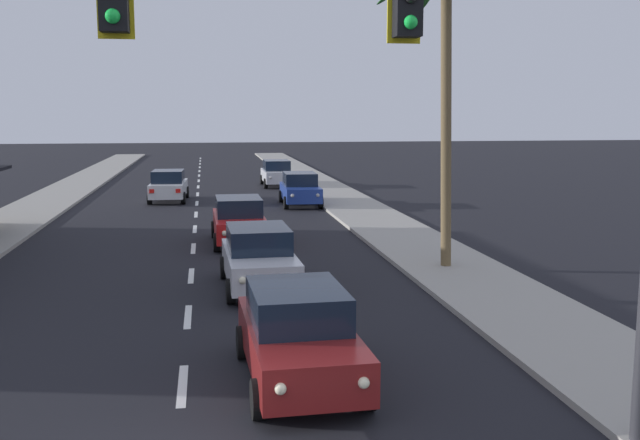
% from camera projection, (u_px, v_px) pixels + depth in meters
% --- Properties ---
extents(sidewalk_right, '(3.20, 110.00, 0.14)m').
position_uv_depth(sidewalk_right, '(385.00, 226.00, 29.71)').
color(sidewalk_right, '#9E998E').
rests_on(sidewalk_right, ground).
extents(lane_markings, '(4.28, 88.50, 0.01)m').
position_uv_depth(lane_markings, '(206.00, 233.00, 28.45)').
color(lane_markings, silver).
rests_on(lane_markings, ground).
extents(traffic_signal_mast, '(10.48, 0.41, 7.32)m').
position_uv_depth(traffic_signal_mast, '(425.00, 64.00, 8.84)').
color(traffic_signal_mast, '#2D2D33').
rests_on(traffic_signal_mast, ground).
extents(sedan_lead_at_stop_bar, '(2.06, 4.49, 1.68)m').
position_uv_depth(sedan_lead_at_stop_bar, '(298.00, 334.00, 12.59)').
color(sedan_lead_at_stop_bar, maroon).
rests_on(sedan_lead_at_stop_bar, ground).
extents(sedan_third_in_queue, '(2.04, 4.49, 1.68)m').
position_uv_depth(sedan_third_in_queue, '(259.00, 257.00, 19.31)').
color(sedan_third_in_queue, silver).
rests_on(sedan_third_in_queue, ground).
extents(sedan_fifth_in_queue, '(1.99, 4.47, 1.68)m').
position_uv_depth(sedan_fifth_in_queue, '(239.00, 220.00, 26.02)').
color(sedan_fifth_in_queue, red).
rests_on(sedan_fifth_in_queue, ground).
extents(sedan_oncoming_far, '(2.08, 4.50, 1.68)m').
position_uv_depth(sedan_oncoming_far, '(169.00, 185.00, 38.62)').
color(sedan_oncoming_far, silver).
rests_on(sedan_oncoming_far, ground).
extents(sedan_parked_nearest_kerb, '(2.02, 4.48, 1.68)m').
position_uv_depth(sedan_parked_nearest_kerb, '(300.00, 189.00, 36.91)').
color(sedan_parked_nearest_kerb, navy).
rests_on(sedan_parked_nearest_kerb, ground).
extents(sedan_parked_mid_kerb, '(1.97, 4.46, 1.68)m').
position_uv_depth(sedan_parked_mid_kerb, '(277.00, 173.00, 46.69)').
color(sedan_parked_mid_kerb, silver).
rests_on(sedan_parked_mid_kerb, ground).
extents(palm_right_second, '(4.58, 4.38, 9.50)m').
position_uv_depth(palm_right_second, '(445.00, 25.00, 20.68)').
color(palm_right_second, brown).
rests_on(palm_right_second, ground).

